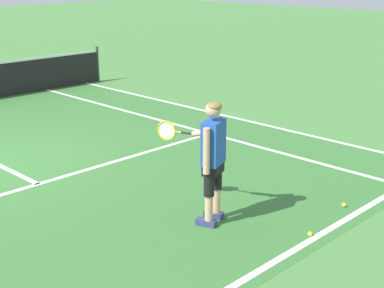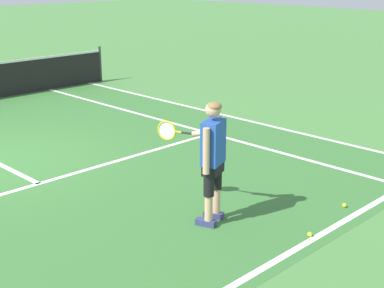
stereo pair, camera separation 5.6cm
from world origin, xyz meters
name	(u,v)px [view 2 (the right image)]	position (x,y,z in m)	size (l,w,h in m)	color
court_inner_surface	(7,168)	(0.00, -0.61, 0.00)	(10.98, 11.08, 0.00)	#387033
line_baseline	(238,282)	(0.00, -5.95, 0.00)	(10.98, 0.10, 0.01)	white
line_service	(39,184)	(0.00, -1.67, 0.00)	(8.23, 0.10, 0.01)	white
line_singles_right	(177,124)	(4.12, -0.61, 0.00)	(0.10, 10.68, 0.01)	white
line_doubles_right	(218,113)	(5.49, -0.61, 0.00)	(0.10, 10.68, 0.01)	white
tennis_player	(211,154)	(0.95, -4.63, 0.99)	(0.57, 1.23, 1.71)	navy
tennis_ball_near_feet	(344,205)	(2.69, -5.70, 0.03)	(0.07, 0.07, 0.07)	#CCE02D
tennis_ball_by_baseline	(310,234)	(1.53, -5.87, 0.03)	(0.07, 0.07, 0.07)	#CCE02D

